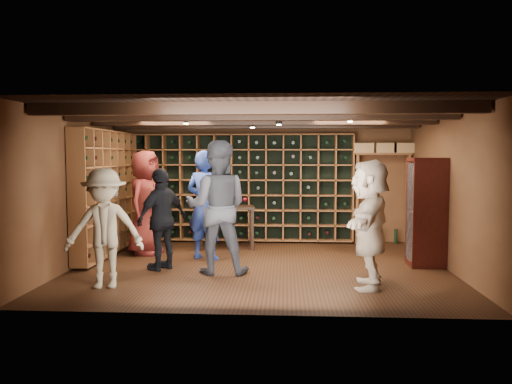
# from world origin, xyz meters

# --- Properties ---
(ground) EXTENTS (6.00, 6.00, 0.00)m
(ground) POSITION_xyz_m (0.00, 0.00, 0.00)
(ground) COLOR black
(ground) RESTS_ON ground
(room_shell) EXTENTS (6.00, 6.00, 6.00)m
(room_shell) POSITION_xyz_m (0.00, 0.05, 2.42)
(room_shell) COLOR brown
(room_shell) RESTS_ON ground
(wine_rack_back) EXTENTS (4.65, 0.30, 2.20)m
(wine_rack_back) POSITION_xyz_m (-0.52, 2.33, 1.15)
(wine_rack_back) COLOR brown
(wine_rack_back) RESTS_ON ground
(wine_rack_left) EXTENTS (0.30, 2.65, 2.20)m
(wine_rack_left) POSITION_xyz_m (-2.83, 0.82, 1.15)
(wine_rack_left) COLOR brown
(wine_rack_left) RESTS_ON ground
(crate_shelf) EXTENTS (1.20, 0.32, 2.07)m
(crate_shelf) POSITION_xyz_m (2.41, 2.32, 1.57)
(crate_shelf) COLOR brown
(crate_shelf) RESTS_ON ground
(display_cabinet) EXTENTS (0.55, 0.50, 1.75)m
(display_cabinet) POSITION_xyz_m (2.71, 0.20, 0.86)
(display_cabinet) COLOR #350E0A
(display_cabinet) RESTS_ON ground
(man_blue_shirt) EXTENTS (0.81, 0.66, 1.91)m
(man_blue_shirt) POSITION_xyz_m (-0.99, 0.54, 0.95)
(man_blue_shirt) COLOR navy
(man_blue_shirt) RESTS_ON ground
(man_grey_suit) EXTENTS (1.01, 0.79, 2.04)m
(man_grey_suit) POSITION_xyz_m (-0.63, -0.49, 1.02)
(man_grey_suit) COLOR black
(man_grey_suit) RESTS_ON ground
(guest_red_floral) EXTENTS (0.80, 1.04, 1.91)m
(guest_red_floral) POSITION_xyz_m (-2.15, 0.93, 0.95)
(guest_red_floral) COLOR maroon
(guest_red_floral) RESTS_ON ground
(guest_woman_black) EXTENTS (0.87, 1.00, 1.62)m
(guest_woman_black) POSITION_xyz_m (-1.54, -0.30, 0.81)
(guest_woman_black) COLOR black
(guest_woman_black) RESTS_ON ground
(guest_khaki) EXTENTS (1.14, 0.77, 1.64)m
(guest_khaki) POSITION_xyz_m (-2.06, -1.42, 0.82)
(guest_khaki) COLOR #83745A
(guest_khaki) RESTS_ON ground
(guest_beige) EXTENTS (0.82, 1.70, 1.76)m
(guest_beige) POSITION_xyz_m (1.57, -1.19, 0.88)
(guest_beige) COLOR tan
(guest_beige) RESTS_ON ground
(tasting_table) EXTENTS (1.16, 0.68, 1.11)m
(tasting_table) POSITION_xyz_m (-0.75, 1.57, 0.74)
(tasting_table) COLOR black
(tasting_table) RESTS_ON ground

